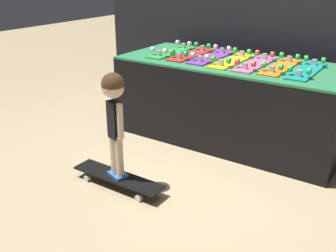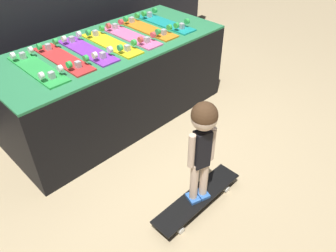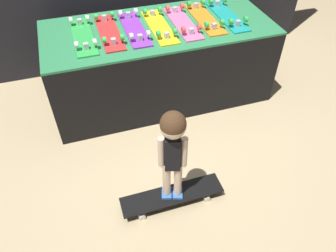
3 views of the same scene
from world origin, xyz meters
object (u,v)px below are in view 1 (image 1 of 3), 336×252
skateboard_pink_on_rack (255,63)px  skateboard_teal_on_rack (307,70)px  skateboard_red_on_rack (191,54)px  skateboard_orange_on_rack (281,66)px  skateboard_purple_on_rack (212,57)px  skateboard_yellow_on_rack (232,60)px  child (114,106)px  skateboard_green_on_rack (172,51)px  skateboard_on_floor (118,178)px

skateboard_pink_on_rack → skateboard_teal_on_rack: (0.46, 0.01, 0.00)m
skateboard_red_on_rack → skateboard_orange_on_rack: size_ratio=1.00×
skateboard_purple_on_rack → skateboard_yellow_on_rack: (0.23, -0.03, 0.00)m
skateboard_purple_on_rack → skateboard_teal_on_rack: same height
skateboard_red_on_rack → skateboard_yellow_on_rack: 0.46m
skateboard_red_on_rack → skateboard_yellow_on_rack: size_ratio=1.00×
skateboard_red_on_rack → skateboard_yellow_on_rack: same height
child → skateboard_green_on_rack: bearing=123.7°
skateboard_red_on_rack → skateboard_pink_on_rack: same height
skateboard_green_on_rack → skateboard_yellow_on_rack: 0.69m
skateboard_red_on_rack → skateboard_on_floor: (0.15, -1.36, -0.73)m
skateboard_yellow_on_rack → skateboard_teal_on_rack: bearing=1.2°
skateboard_yellow_on_rack → skateboard_pink_on_rack: size_ratio=1.00×
skateboard_green_on_rack → skateboard_yellow_on_rack: bearing=-2.4°
skateboard_red_on_rack → skateboard_purple_on_rack: (0.23, -0.00, 0.00)m
skateboard_purple_on_rack → skateboard_on_floor: 1.54m
skateboard_green_on_rack → skateboard_red_on_rack: (0.23, 0.01, 0.00)m
skateboard_teal_on_rack → child: 1.67m
skateboard_green_on_rack → skateboard_red_on_rack: same height
skateboard_green_on_rack → skateboard_on_floor: 1.58m
skateboard_red_on_rack → skateboard_yellow_on_rack: (0.46, -0.04, 0.00)m
skateboard_pink_on_rack → skateboard_orange_on_rack: same height
skateboard_orange_on_rack → skateboard_teal_on_rack: size_ratio=1.00×
skateboard_orange_on_rack → skateboard_pink_on_rack: bearing=-174.2°
skateboard_teal_on_rack → skateboard_pink_on_rack: bearing=-178.9°
skateboard_teal_on_rack → child: child is taller
skateboard_green_on_rack → skateboard_purple_on_rack: same height
skateboard_green_on_rack → child: size_ratio=0.84×
skateboard_orange_on_rack → skateboard_on_floor: bearing=-119.5°
skateboard_purple_on_rack → skateboard_green_on_rack: bearing=-179.6°
skateboard_purple_on_rack → child: bearing=-93.2°
skateboard_yellow_on_rack → skateboard_teal_on_rack: 0.69m
skateboard_green_on_rack → skateboard_purple_on_rack: size_ratio=1.00×
skateboard_pink_on_rack → skateboard_red_on_rack: bearing=177.5°
skateboard_pink_on_rack → skateboard_teal_on_rack: same height
skateboard_yellow_on_rack → child: size_ratio=0.84×
child → skateboard_on_floor: bearing=-162.2°
skateboard_red_on_rack → skateboard_pink_on_rack: size_ratio=1.00×
skateboard_on_floor → child: size_ratio=0.96×
skateboard_green_on_rack → skateboard_purple_on_rack: bearing=0.4°
skateboard_green_on_rack → skateboard_red_on_rack: size_ratio=1.00×
skateboard_orange_on_rack → skateboard_purple_on_rack: bearing=179.7°
skateboard_green_on_rack → skateboard_purple_on_rack: (0.46, 0.00, 0.00)m
skateboard_orange_on_rack → child: bearing=-119.5°
skateboard_green_on_rack → skateboard_red_on_rack: 0.23m
skateboard_teal_on_rack → skateboard_yellow_on_rack: bearing=-178.8°
skateboard_pink_on_rack → child: 1.44m
skateboard_yellow_on_rack → skateboard_pink_on_rack: same height
skateboard_green_on_rack → skateboard_yellow_on_rack: same height
skateboard_red_on_rack → child: size_ratio=0.84×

